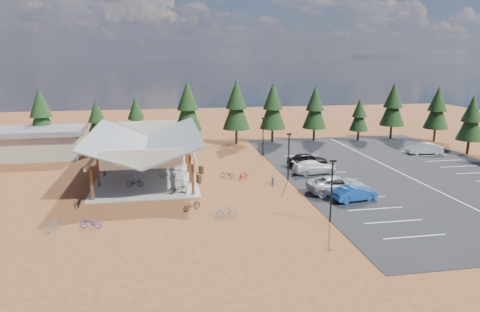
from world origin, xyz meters
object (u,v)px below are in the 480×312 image
Objects in this scene: bike_10 at (91,223)px; bike_13 at (227,211)px; lamp_post_2 at (263,134)px; outbuilding at (40,142)px; bike_pavilion at (146,141)px; bike_6 at (156,166)px; bike_4 at (178,188)px; bike_14 at (273,180)px; trash_bin_1 at (201,170)px; bike_0 at (135,183)px; bike_1 at (138,179)px; lamp_post_1 at (289,153)px; trash_bin_0 at (199,179)px; bike_9 at (53,227)px; bike_12 at (192,205)px; bike_5 at (167,173)px; bike_2 at (119,164)px; bike_7 at (167,158)px; bike_16 at (227,174)px; car_1 at (354,193)px; car_2 at (337,185)px; bike_3 at (140,158)px; lamp_post_0 at (332,186)px; bike_15 at (243,175)px; car_4 at (307,160)px; car_9 at (424,149)px; car_3 at (315,167)px.

bike_13 reaches higher than bike_10.
outbuilding is at bearing 172.15° from lamp_post_2.
bike_pavilion reaches higher than bike_6.
bike_6 is at bearing -1.13° from bike_4.
bike_14 is at bearing -32.59° from outbuilding.
bike_0 is at bearing -148.65° from trash_bin_1.
trash_bin_1 is 0.57× the size of bike_1.
trash_bin_0 is (-9.51, 0.74, -2.53)m from lamp_post_1.
trash_bin_0 is 16.31m from bike_9.
bike_12 is at bearing 177.79° from bike_4.
bike_10 is at bearing 162.71° from bike_5.
lamp_post_1 is 3.21× the size of bike_2.
trash_bin_1 is 0.59× the size of bike_7.
lamp_post_1 is at bearing -82.17° from bike_0.
outbuilding is at bearing 141.84° from bike_pavilion.
bike_12 is (-10.81, -19.46, -2.52)m from lamp_post_2.
bike_16 is 0.39× the size of car_1.
bike_9 is 0.87× the size of bike_10.
bike_13 is at bearing -50.73° from outbuilding.
bike_7 is 0.90× the size of bike_10.
bike_7 is 22.32m from car_2.
bike_pavilion reaches higher than bike_0.
lamp_post_0 is at bearing -126.87° from bike_3.
bike_15 is (-4.71, 1.09, -2.51)m from lamp_post_1.
bike_6 is (1.77, 5.03, -0.02)m from bike_1.
car_9 is at bearing -84.76° from car_4.
car_4 reaches higher than car_3.
car_4 is (15.75, 7.99, 0.28)m from bike_4.
bike_13 is at bearing 122.71° from bike_15.
bike_1 is 11.92m from bike_10.
car_1 is 0.83× the size of car_3.
lamp_post_0 is at bearing -90.00° from lamp_post_1.
bike_13 is 19.05m from car_4.
lamp_post_0 reaches higher than car_2.
lamp_post_1 is 4.74m from car_3.
bike_pavilion is at bearing 131.42° from lamp_post_0.
bike_pavilion is at bearing 168.96° from bike_7.
bike_13 is 11.75m from bike_16.
lamp_post_0 is at bearing 98.24° from bike_10.
bike_7 is (3.11, 8.84, -0.01)m from bike_1.
bike_pavilion is 3.77× the size of lamp_post_1.
car_4 is (22.67, 15.33, 0.43)m from bike_10.
trash_bin_1 is 0.18× the size of car_4.
bike_pavilion reaches higher than car_1.
bike_6 is at bearing -100.23° from bike_16.
lamp_post_2 is 29.12m from bike_10.
bike_1 is 1.00× the size of bike_15.
car_9 is at bearing 14.68° from trash_bin_0.
bike_3 is 0.35× the size of car_3.
bike_6 is at bearing 128.57° from trash_bin_0.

